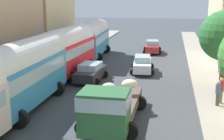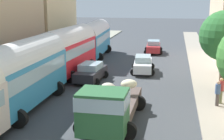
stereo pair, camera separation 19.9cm
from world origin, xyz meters
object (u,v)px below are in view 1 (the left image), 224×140
pedestrian_4 (221,90)px  car_1 (152,47)px  parked_bus_2 (68,49)px  pedestrian_0 (218,92)px  parked_bus_3 (93,38)px  cargo_truck_0 (111,106)px  car_3 (91,72)px  parked_bus_1 (22,72)px  car_0 (142,64)px

pedestrian_4 → car_1: bearing=106.2°
parked_bus_2 → car_1: 14.61m
pedestrian_0 → pedestrian_4: pedestrian_4 is taller
pedestrian_4 → parked_bus_2: bearing=153.1°
parked_bus_3 → cargo_truck_0: (5.90, -20.13, -0.97)m
parked_bus_3 → car_3: 11.10m
pedestrian_4 → parked_bus_3: bearing=128.6°
parked_bus_1 → car_1: parked_bus_1 is taller
car_1 → car_0: bearing=-91.2°
parked_bus_2 → car_1: size_ratio=1.97×
car_3 → pedestrian_0: (9.39, -4.92, 0.25)m
cargo_truck_0 → car_3: size_ratio=1.70×
car_1 → pedestrian_4: (5.55, -19.09, 0.25)m
parked_bus_2 → parked_bus_3: (-0.00, 9.00, -0.10)m
parked_bus_3 → car_0: 9.36m
parked_bus_2 → car_1: bearing=63.3°
parked_bus_2 → pedestrian_0: (11.82, -6.65, -1.34)m
parked_bus_2 → pedestrian_4: parked_bus_2 is taller
car_3 → pedestrian_4: bearing=-24.4°
parked_bus_1 → car_0: bearing=60.7°
parked_bus_1 → pedestrian_4: parked_bus_1 is taller
car_3 → parked_bus_3: bearing=102.7°
pedestrian_0 → parked_bus_3: bearing=127.1°
cargo_truck_0 → car_3: cargo_truck_0 is taller
parked_bus_2 → car_1: parked_bus_2 is taller
parked_bus_2 → pedestrian_4: (12.08, -6.11, -1.31)m
parked_bus_2 → parked_bus_3: parked_bus_2 is taller
car_3 → pedestrian_0: pedestrian_0 is taller
parked_bus_2 → car_3: parked_bus_2 is taller
pedestrian_4 → car_0: bearing=124.6°
parked_bus_1 → car_0: size_ratio=2.15×
car_0 → pedestrian_4: bearing=-55.4°
parked_bus_2 → pedestrian_4: 13.60m
pedestrian_0 → pedestrian_4: (0.25, 0.54, 0.02)m
parked_bus_1 → cargo_truck_0: (5.90, -2.13, -1.08)m
pedestrian_0 → parked_bus_2: bearing=150.6°
car_1 → car_3: size_ratio=0.99×
cargo_truck_0 → pedestrian_4: cargo_truck_0 is taller
pedestrian_4 → cargo_truck_0: bearing=-140.9°
car_0 → car_3: size_ratio=1.02×
car_3 → pedestrian_4: pedestrian_4 is taller
parked_bus_2 → pedestrian_0: 13.63m
pedestrian_0 → cargo_truck_0: bearing=-142.9°
car_3 → car_1: bearing=74.4°
car_1 → pedestrian_0: (5.29, -19.63, 0.23)m
car_0 → pedestrian_4: size_ratio=2.44×
parked_bus_2 → car_3: bearing=-35.5°
parked_bus_1 → car_0: (6.31, 11.25, -1.57)m
parked_bus_2 → cargo_truck_0: (5.90, -11.13, -1.08)m
cargo_truck_0 → car_1: (0.63, 24.11, -0.49)m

